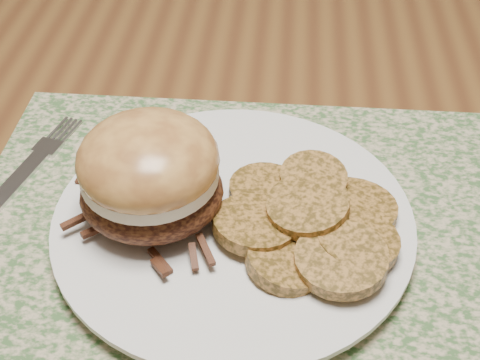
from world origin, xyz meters
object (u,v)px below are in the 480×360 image
object	(u,v)px
fork	(18,181)
pork_sandwich	(150,174)
dining_table	(292,239)
dinner_plate	(233,223)

from	to	relation	value
fork	pork_sandwich	bearing A→B (deg)	-3.49
dining_table	dinner_plate	distance (m)	0.13
dining_table	pork_sandwich	distance (m)	0.19
dinner_plate	pork_sandwich	xyz separation A→B (m)	(-0.06, -0.00, 0.05)
dinner_plate	pork_sandwich	size ratio (longest dim) A/B	2.28
pork_sandwich	fork	world-z (taller)	pork_sandwich
dining_table	pork_sandwich	bearing A→B (deg)	-145.53
dinner_plate	dining_table	bearing A→B (deg)	56.58
dining_table	dinner_plate	xyz separation A→B (m)	(-0.05, -0.07, 0.09)
dining_table	dinner_plate	bearing A→B (deg)	-123.42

